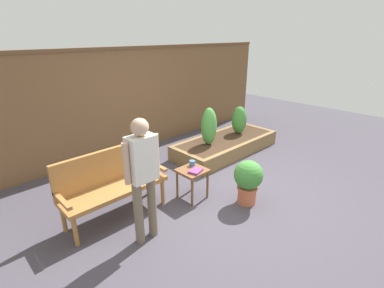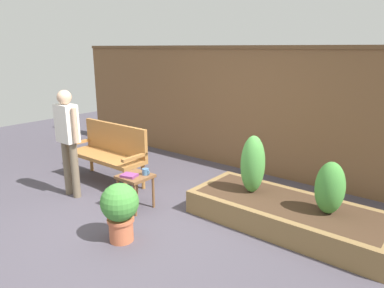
{
  "view_description": "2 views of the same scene",
  "coord_description": "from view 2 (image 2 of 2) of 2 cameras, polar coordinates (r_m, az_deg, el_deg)",
  "views": [
    {
      "loc": [
        -2.96,
        -2.53,
        2.4
      ],
      "look_at": [
        0.17,
        0.73,
        0.63
      ],
      "focal_mm": 26.61,
      "sensor_mm": 36.0,
      "label": 1
    },
    {
      "loc": [
        3.08,
        -2.75,
        2.13
      ],
      "look_at": [
        0.22,
        0.81,
        0.88
      ],
      "focal_mm": 33.14,
      "sensor_mm": 36.0,
      "label": 2
    }
  ],
  "objects": [
    {
      "name": "potted_boxwood",
      "position": [
        4.08,
        -11.52,
        -10.06
      ],
      "size": [
        0.43,
        0.43,
        0.68
      ],
      "color": "#C66642",
      "rests_on": "ground_plane"
    },
    {
      "name": "shrub_far_corner",
      "position": [
        4.28,
        21.31,
        -6.61
      ],
      "size": [
        0.33,
        0.33,
        0.61
      ],
      "color": "brown",
      "rests_on": "raised_planter_bed"
    },
    {
      "name": "fence_back",
      "position": [
        6.26,
        8.74,
        5.62
      ],
      "size": [
        8.4,
        0.14,
        2.16
      ],
      "color": "brown",
      "rests_on": "ground_plane"
    },
    {
      "name": "person_by_bench",
      "position": [
        5.33,
        -19.36,
        1.49
      ],
      "size": [
        0.47,
        0.2,
        1.56
      ],
      "color": "#70604C",
      "rests_on": "ground_plane"
    },
    {
      "name": "cup_on_table",
      "position": [
        4.78,
        -7.48,
        -4.44
      ],
      "size": [
        0.13,
        0.09,
        0.08
      ],
      "color": "teal",
      "rests_on": "side_table"
    },
    {
      "name": "raised_planter_bed",
      "position": [
        4.58,
        15.07,
        -10.82
      ],
      "size": [
        2.4,
        1.0,
        0.3
      ],
      "color": "olive",
      "rests_on": "ground_plane"
    },
    {
      "name": "ground_plane",
      "position": [
        4.65,
        -8.63,
        -12.12
      ],
      "size": [
        14.0,
        14.0,
        0.0
      ],
      "primitive_type": "plane",
      "color": "#47424C"
    },
    {
      "name": "book_on_table",
      "position": [
        4.75,
        -10.07,
        -5.01
      ],
      "size": [
        0.23,
        0.2,
        0.03
      ],
      "primitive_type": "cube",
      "rotation": [
        0.0,
        0.0,
        0.26
      ],
      "color": "#7F3875",
      "rests_on": "side_table"
    },
    {
      "name": "garden_bench",
      "position": [
        5.87,
        -13.04,
        -0.75
      ],
      "size": [
        1.44,
        0.48,
        0.94
      ],
      "color": "#A87038",
      "rests_on": "ground_plane"
    },
    {
      "name": "side_table",
      "position": [
        4.83,
        -9.1,
        -5.89
      ],
      "size": [
        0.4,
        0.4,
        0.48
      ],
      "color": "brown",
      "rests_on": "ground_plane"
    },
    {
      "name": "shrub_near_bench",
      "position": [
        4.61,
        9.75,
        -3.23
      ],
      "size": [
        0.31,
        0.31,
        0.76
      ],
      "color": "brown",
      "rests_on": "raised_planter_bed"
    }
  ]
}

